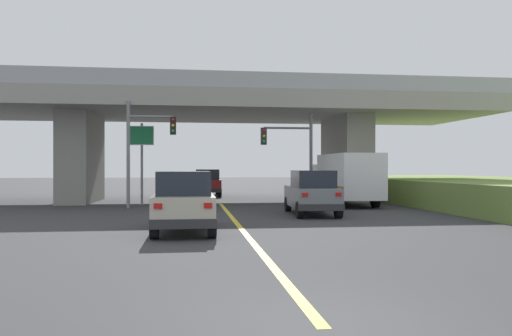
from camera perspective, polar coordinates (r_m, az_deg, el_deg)
ground at (r=32.61m, az=-4.32°, el=-3.74°), size 160.00×160.00×0.00m
overpass_bridge at (r=32.69m, az=-4.32°, el=5.52°), size 34.45×10.28×7.46m
lane_divider_stripe at (r=18.38m, az=-1.90°, el=-6.64°), size 0.20×23.44×0.01m
suv_lead at (r=17.03m, az=-8.16°, el=-3.75°), size 1.98×4.84×2.02m
suv_crossing at (r=22.97m, az=6.35°, el=-2.78°), size 2.13×4.69×2.02m
box_truck at (r=29.34m, az=10.10°, el=-1.12°), size 2.33×7.45×2.91m
sedan_oncoming at (r=38.38m, az=-5.58°, el=-1.66°), size 2.00×4.56×2.02m
traffic_signal_nearside at (r=28.58m, az=4.29°, el=2.24°), size 2.98×0.36×5.22m
traffic_signal_farside at (r=27.42m, az=-12.59°, el=2.93°), size 2.60×0.36×5.69m
highway_sign at (r=29.51m, az=-12.84°, el=2.48°), size 1.37×0.17×4.70m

